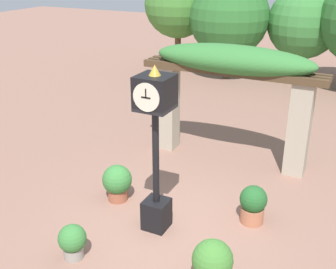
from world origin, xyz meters
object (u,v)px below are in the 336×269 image
Objects in this scene: pedestal_clock at (156,139)px; potted_plant_far_right at (117,182)px; potted_plant_near_right at (253,204)px; potted_plant_far_left at (72,241)px; potted_plant_near_left at (212,262)px.

potted_plant_far_right is (-1.22, 0.52, -1.42)m from pedestal_clock.
potted_plant_near_right is 3.49m from potted_plant_far_left.
potted_plant_near_right is at bearing 44.39° from potted_plant_far_left.
potted_plant_far_left is at bearing -135.61° from potted_plant_near_right.
potted_plant_near_left is (1.52, -1.00, -1.42)m from pedestal_clock.
potted_plant_near_left is 3.13m from potted_plant_far_right.
potted_plant_near_right reaches higher than potted_plant_far_left.
potted_plant_near_right is 1.22× the size of potted_plant_far_left.
potted_plant_near_right is (1.61, 1.00, -1.45)m from pedestal_clock.
potted_plant_near_left is at bearing -33.28° from pedestal_clock.
potted_plant_near_right is 2.87m from potted_plant_far_right.
potted_plant_near_right is at bearing 31.73° from pedestal_clock.
pedestal_clock reaches higher than potted_plant_far_right.
pedestal_clock is 1.95m from potted_plant_far_right.
potted_plant_far_left is at bearing -80.12° from potted_plant_far_right.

